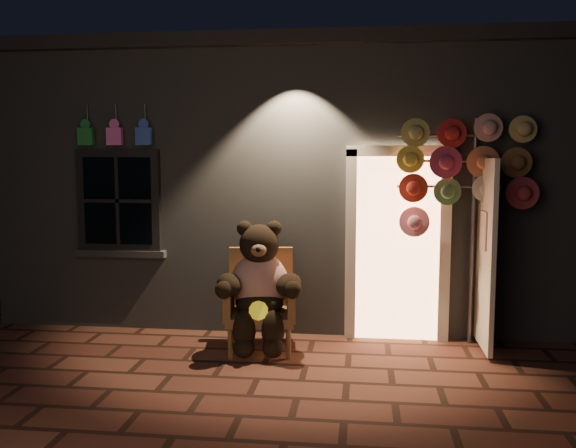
# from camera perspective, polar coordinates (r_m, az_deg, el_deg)

# --- Properties ---
(ground) EXTENTS (60.00, 60.00, 0.00)m
(ground) POSITION_cam_1_polar(r_m,az_deg,el_deg) (5.88, -2.89, -14.26)
(ground) COLOR brown
(ground) RESTS_ON ground
(shop_building) EXTENTS (7.30, 5.95, 3.51)m
(shop_building) POSITION_cam_1_polar(r_m,az_deg,el_deg) (9.47, 1.21, 4.31)
(shop_building) COLOR slate
(shop_building) RESTS_ON ground
(wicker_armchair) EXTENTS (0.81, 0.75, 1.07)m
(wicker_armchair) POSITION_cam_1_polar(r_m,az_deg,el_deg) (6.62, -2.59, -7.06)
(wicker_armchair) COLOR brown
(wicker_armchair) RESTS_ON ground
(teddy_bear) EXTENTS (0.98, 0.81, 1.36)m
(teddy_bear) POSITION_cam_1_polar(r_m,az_deg,el_deg) (6.45, -2.70, -5.82)
(teddy_bear) COLOR #AC2F12
(teddy_bear) RESTS_ON ground
(hat_rack) EXTENTS (1.43, 0.22, 2.50)m
(hat_rack) POSITION_cam_1_polar(r_m,az_deg,el_deg) (6.78, 16.00, 5.09)
(hat_rack) COLOR #59595E
(hat_rack) RESTS_ON ground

